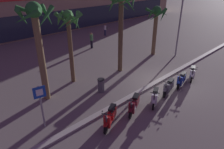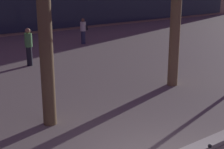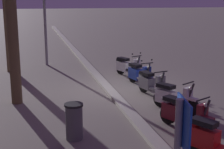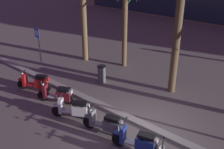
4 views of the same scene
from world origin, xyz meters
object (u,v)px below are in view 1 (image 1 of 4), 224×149
at_px(scooter_maroon_second_in_line, 134,103).
at_px(palm_tree_mid_walkway, 69,28).
at_px(scooter_white_gap_after_mid, 192,73).
at_px(litter_bin, 101,85).
at_px(scooter_blue_far_back, 182,79).
at_px(palm_tree_far_corner, 121,12).
at_px(scooter_red_mid_centre, 111,116).
at_px(scooter_grey_tail_end, 169,86).
at_px(palm_tree_by_mall_entrance, 37,32).
at_px(pedestrian_strolling_near_curb, 105,29).
at_px(palm_tree_near_sign, 156,20).
at_px(scooter_white_mid_rear, 155,96).
at_px(street_lamp, 182,9).
at_px(pedestrian_by_palm_tree, 91,40).
at_px(crossing_sign, 41,102).

xyz_separation_m(scooter_maroon_second_in_line, palm_tree_mid_walkway, (-0.39, 5.57, 3.52)).
relative_size(scooter_white_gap_after_mid, litter_bin, 1.80).
relative_size(scooter_blue_far_back, palm_tree_far_corner, 0.28).
bearing_deg(palm_tree_far_corner, scooter_maroon_second_in_line, -127.99).
height_order(scooter_red_mid_centre, scooter_grey_tail_end, scooter_red_mid_centre).
relative_size(palm_tree_by_mall_entrance, litter_bin, 6.26).
bearing_deg(pedestrian_strolling_near_curb, palm_tree_near_sign, -99.97).
xyz_separation_m(scooter_maroon_second_in_line, litter_bin, (0.06, 2.98, 0.03)).
xyz_separation_m(scooter_blue_far_back, palm_tree_by_mall_entrance, (-7.81, 5.12, 3.86)).
height_order(scooter_blue_far_back, palm_tree_by_mall_entrance, palm_tree_by_mall_entrance).
xyz_separation_m(scooter_white_mid_rear, palm_tree_far_corner, (2.00, 4.87, 4.27)).
bearing_deg(palm_tree_by_mall_entrance, scooter_white_gap_after_mid, -28.41).
height_order(scooter_maroon_second_in_line, street_lamp, street_lamp).
xyz_separation_m(scooter_blue_far_back, palm_tree_far_corner, (-1.31, 4.84, 4.26)).
bearing_deg(scooter_maroon_second_in_line, scooter_blue_far_back, -4.14).
bearing_deg(pedestrian_by_palm_tree, pedestrian_strolling_near_curb, 31.91).
distance_m(scooter_blue_far_back, palm_tree_far_corner, 6.58).
xyz_separation_m(scooter_white_mid_rear, scooter_white_gap_after_mid, (4.95, 0.03, 0.00)).
xyz_separation_m(scooter_blue_far_back, pedestrian_by_palm_tree, (0.83, 11.17, 0.45)).
xyz_separation_m(scooter_grey_tail_end, palm_tree_near_sign, (5.56, 5.22, 3.00)).
bearing_deg(pedestrian_by_palm_tree, litter_bin, -125.47).
height_order(palm_tree_near_sign, litter_bin, palm_tree_near_sign).
relative_size(scooter_white_gap_after_mid, pedestrian_strolling_near_curb, 1.12).
bearing_deg(scooter_white_gap_after_mid, scooter_red_mid_centre, 176.96).
height_order(scooter_white_mid_rear, litter_bin, scooter_white_mid_rear).
height_order(scooter_maroon_second_in_line, pedestrian_by_palm_tree, pedestrian_by_palm_tree).
height_order(scooter_red_mid_centre, scooter_white_mid_rear, scooter_red_mid_centre).
height_order(scooter_blue_far_back, street_lamp, street_lamp).
height_order(palm_tree_near_sign, palm_tree_mid_walkway, palm_tree_mid_walkway).
bearing_deg(street_lamp, scooter_white_gap_after_mid, -135.70).
xyz_separation_m(crossing_sign, palm_tree_by_mall_entrance, (1.49, 2.50, 2.81)).
distance_m(palm_tree_near_sign, palm_tree_by_mall_entrance, 11.83).
distance_m(pedestrian_by_palm_tree, street_lamp, 9.53).
xyz_separation_m(scooter_grey_tail_end, palm_tree_mid_walkway, (-3.63, 5.86, 3.52)).
bearing_deg(scooter_grey_tail_end, scooter_blue_far_back, -2.25).
bearing_deg(palm_tree_by_mall_entrance, pedestrian_strolling_near_curb, 33.94).
height_order(scooter_white_mid_rear, street_lamp, street_lamp).
bearing_deg(scooter_maroon_second_in_line, scooter_white_mid_rear, -14.09).
bearing_deg(palm_tree_mid_walkway, palm_tree_by_mall_entrance, -162.85).
bearing_deg(scooter_maroon_second_in_line, pedestrian_strolling_near_curb, 53.03).
relative_size(scooter_maroon_second_in_line, palm_tree_far_corner, 0.27).
bearing_deg(pedestrian_by_palm_tree, palm_tree_mid_walkway, -139.00).
xyz_separation_m(scooter_red_mid_centre, litter_bin, (1.89, 2.89, 0.02)).
bearing_deg(scooter_maroon_second_in_line, palm_tree_far_corner, 52.01).
height_order(palm_tree_mid_walkway, litter_bin, palm_tree_mid_walkway).
bearing_deg(scooter_red_mid_centre, pedestrian_by_palm_tree, 55.13).
xyz_separation_m(scooter_maroon_second_in_line, crossing_sign, (-4.49, 2.27, 1.05)).
xyz_separation_m(palm_tree_mid_walkway, pedestrian_by_palm_tree, (6.04, 5.25, -3.06)).
height_order(crossing_sign, palm_tree_by_mall_entrance, palm_tree_by_mall_entrance).
height_order(palm_tree_far_corner, palm_tree_by_mall_entrance, palm_tree_far_corner).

